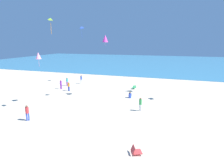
{
  "coord_description": "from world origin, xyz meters",
  "views": [
    {
      "loc": [
        5.35,
        -11.8,
        7.09
      ],
      "look_at": [
        0.0,
        5.85,
        3.09
      ],
      "focal_mm": 26.84,
      "sensor_mm": 36.0,
      "label": 1
    }
  ],
  "objects_px": {
    "kite_lime": "(51,19)",
    "beach_chair_far_left": "(134,87)",
    "kite_magenta": "(105,39)",
    "kite_pink": "(38,56)",
    "person_1": "(67,81)",
    "person_6": "(81,79)",
    "person_2": "(130,96)",
    "person_4": "(140,103)",
    "beach_chair_far_right": "(135,151)",
    "person_3": "(61,84)",
    "person_5": "(69,86)",
    "kite_blue": "(81,28)",
    "person_0": "(27,112)"
  },
  "relations": [
    {
      "from": "kite_lime",
      "to": "beach_chair_far_left",
      "type": "bearing_deg",
      "value": 59.34
    },
    {
      "from": "kite_magenta",
      "to": "kite_pink",
      "type": "bearing_deg",
      "value": -145.59
    },
    {
      "from": "person_1",
      "to": "person_6",
      "type": "height_order",
      "value": "person_6"
    },
    {
      "from": "person_2",
      "to": "kite_lime",
      "type": "relative_size",
      "value": 0.55
    },
    {
      "from": "person_4",
      "to": "kite_pink",
      "type": "distance_m",
      "value": 12.48
    },
    {
      "from": "beach_chair_far_right",
      "to": "kite_magenta",
      "type": "height_order",
      "value": "kite_magenta"
    },
    {
      "from": "kite_pink",
      "to": "kite_magenta",
      "type": "relative_size",
      "value": 1.25
    },
    {
      "from": "beach_chair_far_left",
      "to": "kite_lime",
      "type": "relative_size",
      "value": 0.52
    },
    {
      "from": "kite_lime",
      "to": "person_2",
      "type": "bearing_deg",
      "value": 44.18
    },
    {
      "from": "person_1",
      "to": "person_3",
      "type": "height_order",
      "value": "person_3"
    },
    {
      "from": "person_6",
      "to": "kite_pink",
      "type": "relative_size",
      "value": 0.9
    },
    {
      "from": "person_6",
      "to": "kite_pink",
      "type": "height_order",
      "value": "kite_pink"
    },
    {
      "from": "person_3",
      "to": "person_6",
      "type": "distance_m",
      "value": 4.35
    },
    {
      "from": "person_3",
      "to": "kite_magenta",
      "type": "relative_size",
      "value": 1.12
    },
    {
      "from": "beach_chair_far_left",
      "to": "person_5",
      "type": "bearing_deg",
      "value": 77.84
    },
    {
      "from": "beach_chair_far_left",
      "to": "person_2",
      "type": "height_order",
      "value": "person_2"
    },
    {
      "from": "person_2",
      "to": "kite_magenta",
      "type": "bearing_deg",
      "value": 132.39
    },
    {
      "from": "beach_chair_far_right",
      "to": "kite_lime",
      "type": "relative_size",
      "value": 0.56
    },
    {
      "from": "person_6",
      "to": "person_2",
      "type": "bearing_deg",
      "value": -156.97
    },
    {
      "from": "person_2",
      "to": "person_6",
      "type": "height_order",
      "value": "person_6"
    },
    {
      "from": "person_2",
      "to": "kite_magenta",
      "type": "distance_m",
      "value": 7.94
    },
    {
      "from": "kite_magenta",
      "to": "person_3",
      "type": "bearing_deg",
      "value": 169.47
    },
    {
      "from": "person_3",
      "to": "kite_pink",
      "type": "relative_size",
      "value": 0.9
    },
    {
      "from": "person_3",
      "to": "person_5",
      "type": "bearing_deg",
      "value": 59.28
    },
    {
      "from": "beach_chair_far_left",
      "to": "person_1",
      "type": "distance_m",
      "value": 11.07
    },
    {
      "from": "person_3",
      "to": "kite_blue",
      "type": "xyz_separation_m",
      "value": [
        1.28,
        5.08,
        8.68
      ]
    },
    {
      "from": "kite_pink",
      "to": "kite_lime",
      "type": "xyz_separation_m",
      "value": [
        3.08,
        -1.52,
        3.61
      ]
    },
    {
      "from": "kite_pink",
      "to": "kite_blue",
      "type": "xyz_separation_m",
      "value": [
        -0.04,
        10.96,
        3.93
      ]
    },
    {
      "from": "person_5",
      "to": "person_3",
      "type": "bearing_deg",
      "value": -100.93
    },
    {
      "from": "beach_chair_far_right",
      "to": "kite_pink",
      "type": "bearing_deg",
      "value": 129.55
    },
    {
      "from": "person_2",
      "to": "kite_pink",
      "type": "xyz_separation_m",
      "value": [
        -9.69,
        -4.9,
        5.31
      ]
    },
    {
      "from": "person_1",
      "to": "kite_lime",
      "type": "xyz_separation_m",
      "value": [
        4.6,
        -9.48,
        8.4
      ]
    },
    {
      "from": "person_3",
      "to": "person_2",
      "type": "bearing_deg",
      "value": 72.5
    },
    {
      "from": "person_4",
      "to": "kite_blue",
      "type": "relative_size",
      "value": 0.77
    },
    {
      "from": "person_1",
      "to": "kite_pink",
      "type": "relative_size",
      "value": 0.86
    },
    {
      "from": "person_4",
      "to": "kite_pink",
      "type": "bearing_deg",
      "value": -69.48
    },
    {
      "from": "kite_magenta",
      "to": "beach_chair_far_left",
      "type": "bearing_deg",
      "value": 58.09
    },
    {
      "from": "person_2",
      "to": "kite_blue",
      "type": "bearing_deg",
      "value": 92.09
    },
    {
      "from": "person_5",
      "to": "kite_pink",
      "type": "xyz_separation_m",
      "value": [
        -0.38,
        -5.31,
        4.78
      ]
    },
    {
      "from": "person_5",
      "to": "kite_blue",
      "type": "distance_m",
      "value": 10.39
    },
    {
      "from": "kite_pink",
      "to": "kite_magenta",
      "type": "xyz_separation_m",
      "value": [
        6.46,
        4.43,
        1.93
      ]
    },
    {
      "from": "beach_chair_far_right",
      "to": "kite_magenta",
      "type": "relative_size",
      "value": 0.63
    },
    {
      "from": "beach_chair_far_right",
      "to": "kite_pink",
      "type": "relative_size",
      "value": 0.5
    },
    {
      "from": "kite_blue",
      "to": "person_5",
      "type": "bearing_deg",
      "value": -85.78
    },
    {
      "from": "person_0",
      "to": "kite_blue",
      "type": "relative_size",
      "value": 0.78
    },
    {
      "from": "person_0",
      "to": "person_6",
      "type": "relative_size",
      "value": 0.99
    },
    {
      "from": "person_0",
      "to": "person_4",
      "type": "distance_m",
      "value": 10.98
    },
    {
      "from": "kite_magenta",
      "to": "kite_lime",
      "type": "distance_m",
      "value": 7.04
    },
    {
      "from": "beach_chair_far_right",
      "to": "person_3",
      "type": "height_order",
      "value": "person_3"
    },
    {
      "from": "person_6",
      "to": "kite_blue",
      "type": "bearing_deg",
      "value": -34.62
    }
  ]
}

